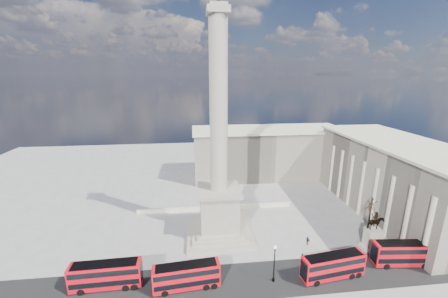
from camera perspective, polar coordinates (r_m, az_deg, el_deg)
The scene contains 18 objects.
ground at distance 60.00m, azimuth -0.54°, elevation -19.61°, with size 180.00×180.00×0.00m, color #A19E98.
asphalt_road at distance 52.87m, azimuth 6.66°, elevation -25.32°, with size 120.00×9.00×0.01m, color black.
nelsons_column at distance 58.27m, azimuth -1.07°, elevation -6.28°, with size 14.00×14.00×49.85m.
balustrade_wall at distance 73.39m, azimuth -1.83°, elevation -12.13°, with size 40.00×0.60×1.10m, color beige.
building_east at distance 81.20m, azimuth 32.19°, elevation -5.10°, with size 19.00×46.00×18.60m.
building_northeast at distance 95.98m, azimuth 8.95°, elevation -0.63°, with size 51.00×17.00×16.60m.
red_bus_a at distance 53.30m, azimuth -23.22°, elevation -22.91°, with size 11.44×2.93×4.61m.
red_bus_b at distance 50.02m, azimuth -7.68°, elevation -24.66°, with size 11.10×3.48×4.43m.
red_bus_c at distance 54.81m, azimuth 21.74°, elevation -21.61°, with size 11.40×3.99×4.52m.
red_bus_d at distance 63.60m, azimuth 33.44°, elevation -17.62°, with size 11.59×3.65×4.62m.
victorian_lamp at distance 50.41m, azimuth 10.43°, elevation -21.86°, with size 0.60×0.60×6.94m.
equestrian_statue at distance 65.39m, azimuth 28.59°, elevation -15.56°, with size 3.90×2.92×8.14m.
bare_tree_near at distance 69.26m, azimuth 28.34°, elevation -9.95°, with size 2.02×2.02×8.83m.
bare_tree_mid at distance 66.40m, azimuth 28.90°, elevation -12.30°, with size 1.91×1.91×7.25m.
bare_tree_far at distance 81.17m, azimuth 25.31°, elevation -6.57°, with size 1.91×1.91×7.81m.
pedestrian_walking at distance 57.46m, azimuth 15.95°, elevation -20.93°, with size 0.67×0.44×1.84m, color black.
pedestrian_standing at distance 67.57m, azimuth 27.97°, elevation -16.27°, with size 0.94×0.73×1.93m, color black.
pedestrian_crossing at distance 62.48m, azimuth 16.99°, elevation -17.77°, with size 1.10×0.46×1.87m, color black.
Camera 1 is at (-4.91, -48.98, 34.32)m, focal length 22.00 mm.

